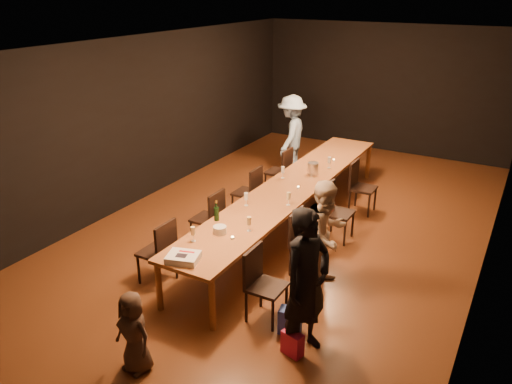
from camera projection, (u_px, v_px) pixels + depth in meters
The scene contains 30 objects.
ground at pixel (290, 227), 8.45m from camera, with size 10.00×10.00×0.00m, color #411E10.
room_shell at pixel (293, 106), 7.65m from camera, with size 6.04×10.04×3.02m.
table at pixel (291, 188), 8.18m from camera, with size 0.90×6.00×0.75m.
chair_right_0 at pixel (267, 286), 5.96m from camera, with size 0.42×0.42×0.93m, color black, non-canonical shape.
chair_right_1 at pixel (308, 244), 6.92m from camera, with size 0.42×0.42×0.93m, color black, non-canonical shape.
chair_right_2 at pixel (339, 212), 7.89m from camera, with size 0.42×0.42×0.93m, color black, non-canonical shape.
chair_right_3 at pixel (363, 188), 8.85m from camera, with size 0.42×0.42×0.93m, color black, non-canonical shape.
chair_left_0 at pixel (156, 251), 6.74m from camera, with size 0.42×0.42×0.93m, color black, non-canonical shape.
chair_left_1 at pixel (207, 218), 7.70m from camera, with size 0.42×0.42×0.93m, color black, non-canonical shape.
chair_left_2 at pixel (247, 192), 8.66m from camera, with size 0.42×0.42×0.93m, color black, non-canonical shape.
chair_left_3 at pixel (278, 171), 9.63m from camera, with size 0.42×0.42×0.93m, color black, non-canonical shape.
woman_birthday at pixel (306, 283), 5.30m from camera, with size 0.63×0.41×1.72m, color black.
woman_tan at pixel (325, 234), 6.57m from camera, with size 0.73×0.57×1.50m, color beige.
man_blue at pixel (291, 135), 10.56m from camera, with size 1.10×0.63×1.70m, color #8CB0D8.
child at pixel (134, 332), 5.16m from camera, with size 0.46×0.30×0.93m, color #433026.
gift_bag_red at pixel (292, 343), 5.49m from camera, with size 0.24×0.13×0.28m, color #CA1E52.
gift_bag_blue at pixel (290, 321), 5.83m from camera, with size 0.26×0.17×0.32m, color #2643A8.
birthday_cake at pixel (183, 258), 5.93m from camera, with size 0.44×0.40×0.09m.
plate_stack at pixel (220, 230), 6.59m from camera, with size 0.18×0.18×0.10m, color silver.
champagne_bottle at pixel (216, 210), 6.92m from camera, with size 0.07×0.07×0.30m, color black, non-canonical shape.
ice_bucket at pixel (313, 168), 8.63m from camera, with size 0.19×0.19×0.21m, color silver.
wineglass_0 at pixel (193, 234), 6.36m from camera, with size 0.06×0.06×0.21m, color beige, non-canonical shape.
wineglass_1 at pixel (249, 224), 6.63m from camera, with size 0.06×0.06×0.21m, color beige, non-canonical shape.
wineglass_2 at pixel (246, 199), 7.40m from camera, with size 0.06×0.06×0.21m, color silver, non-canonical shape.
wineglass_3 at pixel (289, 199), 7.41m from camera, with size 0.06×0.06×0.21m, color beige, non-canonical shape.
wineglass_4 at pixel (283, 172), 8.45m from camera, with size 0.06×0.06×0.21m, color silver, non-canonical shape.
wineglass_5 at pixel (329, 163), 8.92m from camera, with size 0.06×0.06×0.21m, color silver, non-canonical shape.
tealight_near at pixel (233, 238), 6.45m from camera, with size 0.05×0.05×0.03m, color #B2B7B2.
tealight_mid at pixel (298, 188), 8.05m from camera, with size 0.05×0.05×0.03m, color #B2B7B2.
tealight_far at pixel (334, 160), 9.30m from camera, with size 0.05×0.05×0.03m, color #B2B7B2.
Camera 1 is at (3.24, -6.87, 3.80)m, focal length 35.00 mm.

